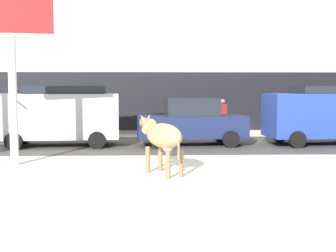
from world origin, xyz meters
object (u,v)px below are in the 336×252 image
at_px(billboard, 10,15).
at_px(car_silver_van, 59,114).
at_px(car_navy_sedan, 191,122).
at_px(pedestrian_by_cars, 223,118).
at_px(car_blue_van, 325,113).
at_px(cow_tan, 162,137).

relative_size(billboard, car_silver_van, 1.18).
xyz_separation_m(car_navy_sedan, pedestrian_by_cars, (1.67, 2.80, -0.03)).
bearing_deg(car_navy_sedan, car_blue_van, 0.54).
xyz_separation_m(billboard, car_blue_van, (10.89, 4.41, -3.07)).
bearing_deg(billboard, pedestrian_by_cars, 44.76).
height_order(car_silver_van, car_navy_sedan, car_silver_van).
xyz_separation_m(cow_tan, car_navy_sedan, (1.26, 5.92, -0.09)).
xyz_separation_m(car_silver_van, pedestrian_by_cars, (6.79, 2.89, -0.36)).
xyz_separation_m(cow_tan, pedestrian_by_cars, (2.94, 8.72, -0.11)).
bearing_deg(pedestrian_by_cars, car_silver_van, -156.92).
xyz_separation_m(car_navy_sedan, car_blue_van, (5.34, 0.05, 0.33)).
bearing_deg(cow_tan, car_silver_van, 123.47).
distance_m(car_silver_van, car_blue_van, 10.45).
height_order(billboard, car_silver_van, billboard).
xyz_separation_m(cow_tan, car_silver_van, (-3.85, 5.83, 0.25)).
bearing_deg(car_blue_van, pedestrian_by_cars, 143.05).
distance_m(car_silver_van, car_navy_sedan, 5.13).
height_order(car_navy_sedan, car_blue_van, car_blue_van).
distance_m(billboard, car_blue_van, 12.14).
relative_size(car_blue_van, pedestrian_by_cars, 2.73).
xyz_separation_m(car_silver_van, car_blue_van, (10.45, 0.14, 0.00)).
height_order(cow_tan, billboard, billboard).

